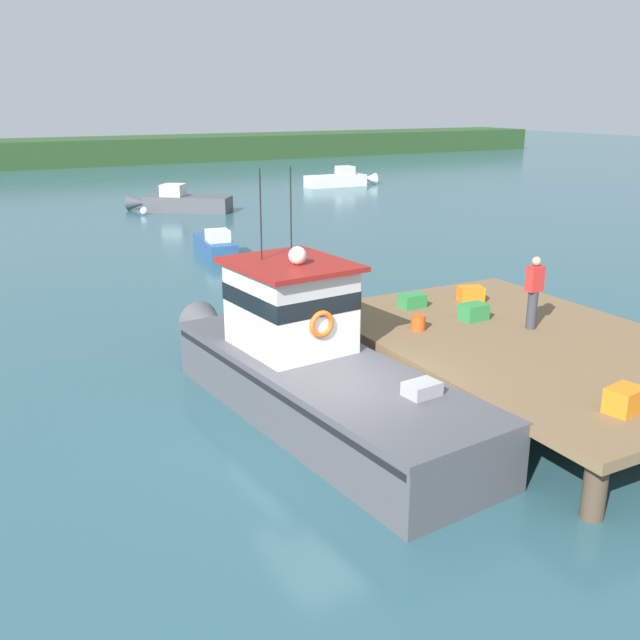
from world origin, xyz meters
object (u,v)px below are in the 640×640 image
object	(u,v)px
crate_single_far	(471,294)
crate_single_by_cleat	(624,400)
moored_boat_mid_harbor	(340,179)
crate_stack_mid_dock	(474,312)
moored_boat_near_channel	(217,246)
crate_stack_near_edge	(412,301)
deckhand_by_the_boat	(534,291)
mooring_buoy_inshore	(144,211)
bait_bucket	(418,323)
moored_boat_far_left	(181,202)
main_fishing_boat	(308,365)

from	to	relation	value
crate_single_far	crate_single_by_cleat	xyz separation A→B (m)	(-2.12, -6.38, 0.02)
moored_boat_mid_harbor	crate_stack_mid_dock	bearing A→B (deg)	-114.98
crate_single_by_cleat	moored_boat_near_channel	bearing A→B (deg)	89.11
crate_stack_near_edge	moored_boat_mid_harbor	bearing A→B (deg)	63.01
moored_boat_mid_harbor	crate_single_by_cleat	bearing A→B (deg)	-113.44
moored_boat_near_channel	moored_boat_mid_harbor	bearing A→B (deg)	48.28
crate_single_by_cleat	deckhand_by_the_boat	world-z (taller)	deckhand_by_the_boat
crate_single_far	crate_stack_near_edge	size ratio (longest dim) A/B	1.00
crate_stack_mid_dock	deckhand_by_the_boat	world-z (taller)	deckhand_by_the_boat
crate_stack_near_edge	mooring_buoy_inshore	size ratio (longest dim) A/B	1.42
bait_bucket	moored_boat_near_channel	size ratio (longest dim) A/B	0.08
crate_single_by_cleat	mooring_buoy_inshore	xyz separation A→B (m)	(0.47, 31.66, -1.20)
moored_boat_far_left	moored_boat_mid_harbor	xyz separation A→B (m)	(13.88, 6.21, -0.04)
crate_stack_mid_dock	bait_bucket	xyz separation A→B (m)	(-1.58, -0.02, -0.02)
main_fishing_boat	crate_stack_near_edge	size ratio (longest dim) A/B	16.55
main_fishing_boat	bait_bucket	world-z (taller)	main_fishing_boat
crate_single_by_cleat	crate_stack_mid_dock	bearing A→B (deg)	77.30
crate_single_by_cleat	crate_stack_mid_dock	xyz separation A→B (m)	(1.15, 5.12, -0.02)
main_fishing_boat	crate_single_by_cleat	distance (m)	5.84
crate_single_by_cleat	moored_boat_mid_harbor	world-z (taller)	crate_single_by_cleat
crate_stack_near_edge	moored_boat_mid_harbor	size ratio (longest dim) A/B	0.11
crate_single_far	moored_boat_near_channel	world-z (taller)	crate_single_far
moored_boat_mid_harbor	moored_boat_near_channel	world-z (taller)	moored_boat_mid_harbor
main_fishing_boat	moored_boat_far_left	xyz separation A→B (m)	(5.97, 27.10, -0.49)
moored_boat_far_left	moored_boat_mid_harbor	size ratio (longest dim) A/B	0.97
moored_boat_far_left	crate_stack_mid_dock	bearing A→B (deg)	-93.16
moored_boat_far_left	mooring_buoy_inshore	bearing A→B (deg)	-174.47
main_fishing_boat	crate_single_far	distance (m)	5.71
main_fishing_boat	deckhand_by_the_boat	world-z (taller)	main_fishing_boat
crate_stack_near_edge	moored_boat_mid_harbor	distance (m)	35.29
crate_stack_near_edge	deckhand_by_the_boat	xyz separation A→B (m)	(1.34, -2.64, 0.70)
crate_single_by_cleat	moored_boat_mid_harbor	xyz separation A→B (m)	(16.51, 38.08, -0.92)
bait_bucket	crate_stack_mid_dock	bearing A→B (deg)	0.73
moored_boat_far_left	deckhand_by_the_boat	bearing A→B (deg)	-91.60
crate_single_by_cleat	deckhand_by_the_boat	bearing A→B (deg)	65.20
moored_boat_far_left	mooring_buoy_inshore	world-z (taller)	moored_boat_far_left
crate_single_far	crate_stack_mid_dock	distance (m)	1.59
bait_bucket	moored_boat_mid_harbor	size ratio (longest dim) A/B	0.06
crate_single_far	crate_stack_near_edge	bearing A→B (deg)	170.63
moored_boat_far_left	moored_boat_mid_harbor	world-z (taller)	moored_boat_far_left
crate_single_far	crate_stack_mid_dock	world-z (taller)	crate_stack_mid_dock
crate_stack_near_edge	deckhand_by_the_boat	bearing A→B (deg)	-63.06
crate_single_by_cleat	moored_boat_mid_harbor	size ratio (longest dim) A/B	0.11
crate_stack_near_edge	mooring_buoy_inshore	world-z (taller)	crate_stack_near_edge
crate_single_far	mooring_buoy_inshore	distance (m)	25.36
deckhand_by_the_boat	crate_single_far	bearing A→B (deg)	83.52
crate_single_by_cleat	crate_stack_mid_dock	world-z (taller)	crate_single_by_cleat
crate_stack_near_edge	crate_stack_mid_dock	bearing A→B (deg)	-66.97
crate_single_by_cleat	moored_boat_near_channel	distance (m)	19.94
bait_bucket	mooring_buoy_inshore	xyz separation A→B (m)	(0.89, 26.56, -1.16)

